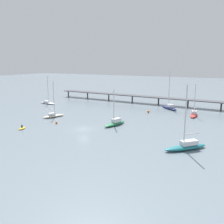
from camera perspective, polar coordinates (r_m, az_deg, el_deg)
The scene contains 11 objects.
ground_plane at distance 57.49m, azimuth -6.65°, elevation -3.99°, with size 400.00×400.00×0.00m, color slate.
pier at distance 89.20m, azimuth 13.17°, elevation 3.39°, with size 75.54×6.21×6.04m.
sailboat_navy at distance 83.50m, azimuth 13.12°, elevation 1.23°, with size 7.66×7.89×12.64m.
sailboat_white at distance 93.97m, azimuth -14.69°, elevation 2.21°, with size 7.77×3.19×10.40m.
sailboat_cream at distance 70.98m, azimuth -13.46°, elevation -0.68°, with size 4.03×6.69×10.18m.
sailboat_teal at distance 46.06m, azimuth 16.84°, elevation -7.45°, with size 7.09×7.45×11.69m.
sailboat_red at distance 74.31m, azimuth 18.48°, elevation -0.42°, with size 2.30×7.05×9.26m.
sailboat_green at distance 60.50m, azimuth 0.74°, elevation -2.45°, with size 3.34×7.54×8.90m.
dinghy_yellow at distance 60.97m, azimuth -20.14°, elevation -3.52°, with size 1.76×2.50×1.14m.
mooring_buoy_far at distance 63.54m, azimuth -12.75°, elevation -2.42°, with size 0.57×0.57×0.57m, color orange.
mooring_buoy_near at distance 75.88m, azimuth 8.43°, elevation 0.10°, with size 0.73×0.73×0.73m, color orange.
Camera 1 is at (31.71, -45.37, 15.52)m, focal length 39.40 mm.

